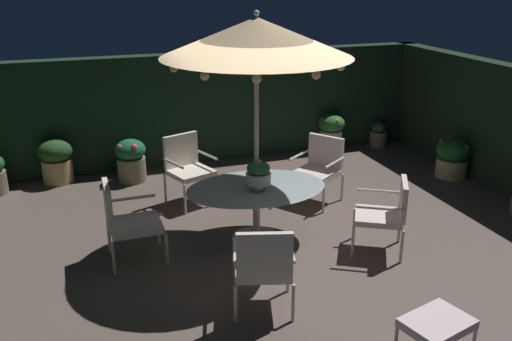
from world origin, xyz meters
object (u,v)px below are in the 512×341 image
at_px(patio_chair_east, 387,211).
at_px(potted_plant_back_center, 331,131).
at_px(potted_plant_back_left, 131,159).
at_px(patio_umbrella, 256,38).
at_px(centerpiece_planter, 258,173).
at_px(potted_plant_back_right, 56,159).
at_px(patio_dining_table, 256,197).
at_px(patio_chair_northeast, 264,264).
at_px(ottoman_footrest, 437,325).
at_px(potted_plant_right_near, 452,157).
at_px(patio_chair_southeast, 320,165).
at_px(patio_chair_south, 187,164).
at_px(patio_chair_north, 125,218).
at_px(potted_plant_right_far, 378,134).

relative_size(patio_chair_east, potted_plant_back_center, 1.30).
bearing_deg(potted_plant_back_left, patio_umbrella, -64.86).
distance_m(centerpiece_planter, potted_plant_back_right, 3.92).
distance_m(patio_chair_east, potted_plant_back_right, 5.32).
relative_size(centerpiece_planter, potted_plant_back_left, 0.57).
relative_size(patio_dining_table, patio_chair_northeast, 1.84).
height_order(ottoman_footrest, potted_plant_right_near, potted_plant_right_near).
xyz_separation_m(patio_dining_table, patio_umbrella, (0.00, -0.00, 1.94)).
bearing_deg(patio_chair_northeast, centerpiece_planter, 72.74).
bearing_deg(patio_chair_southeast, potted_plant_right_near, 3.75).
bearing_deg(patio_dining_table, potted_plant_back_right, 128.65).
xyz_separation_m(patio_dining_table, patio_chair_southeast, (1.31, 0.93, -0.05)).
bearing_deg(potted_plant_right_near, potted_plant_back_center, 123.73).
distance_m(patio_dining_table, potted_plant_back_left, 2.91).
bearing_deg(potted_plant_back_left, patio_chair_south, -58.81).
relative_size(patio_umbrella, patio_chair_north, 2.90).
relative_size(patio_chair_northeast, patio_chair_southeast, 1.01).
relative_size(patio_chair_southeast, ottoman_footrest, 1.41).
xyz_separation_m(patio_chair_east, potted_plant_right_far, (2.13, 3.74, -0.28)).
distance_m(patio_chair_northeast, patio_chair_south, 3.04).
height_order(potted_plant_right_far, potted_plant_back_center, potted_plant_back_center).
relative_size(potted_plant_back_center, potted_plant_right_near, 1.10).
xyz_separation_m(patio_chair_southeast, potted_plant_back_right, (-3.68, 2.04, -0.15)).
height_order(patio_chair_north, potted_plant_back_left, patio_chair_north).
bearing_deg(patio_chair_east, ottoman_footrest, -108.81).
bearing_deg(potted_plant_back_center, patio_chair_northeast, -123.28).
height_order(ottoman_footrest, potted_plant_right_far, potted_plant_right_far).
distance_m(patio_dining_table, potted_plant_back_right, 3.80).
bearing_deg(potted_plant_right_near, potted_plant_back_left, 162.99).
xyz_separation_m(patio_chair_northeast, patio_chair_east, (1.84, 0.73, -0.01)).
bearing_deg(ottoman_footrest, patio_chair_north, 131.30).
xyz_separation_m(patio_umbrella, potted_plant_right_far, (3.51, 2.94, -2.28)).
height_order(patio_chair_northeast, potted_plant_back_center, patio_chair_northeast).
distance_m(patio_dining_table, ottoman_footrest, 2.79).
relative_size(potted_plant_right_far, potted_plant_right_near, 0.76).
bearing_deg(patio_chair_east, patio_chair_southeast, 92.46).
distance_m(patio_dining_table, patio_chair_north, 1.61).
relative_size(patio_umbrella, patio_chair_southeast, 2.98).
bearing_deg(potted_plant_back_center, potted_plant_back_left, -174.35).
distance_m(centerpiece_planter, potted_plant_right_near, 4.04).
xyz_separation_m(patio_chair_north, ottoman_footrest, (2.35, -2.67, -0.20)).
relative_size(patio_chair_northeast, potted_plant_right_far, 1.94).
height_order(centerpiece_planter, patio_chair_south, centerpiece_planter).
xyz_separation_m(centerpiece_planter, patio_chair_northeast, (-0.44, -1.42, -0.39)).
relative_size(patio_chair_northeast, patio_chair_east, 1.04).
distance_m(patio_chair_south, ottoman_footrest, 4.38).
relative_size(patio_chair_northeast, ottoman_footrest, 1.43).
height_order(potted_plant_back_center, potted_plant_back_right, potted_plant_back_right).
bearing_deg(patio_chair_east, centerpiece_planter, 153.72).
height_order(patio_umbrella, patio_chair_northeast, patio_umbrella).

